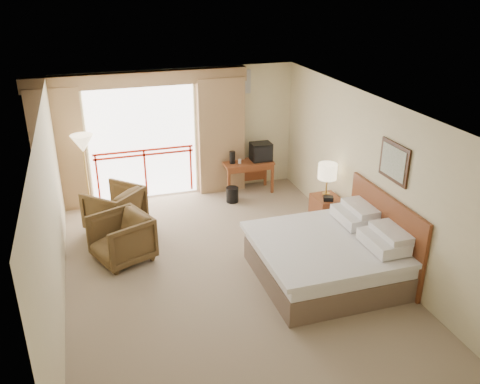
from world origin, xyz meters
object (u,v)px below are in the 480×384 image
object	(u,v)px
table_lamp	(327,172)
side_table	(107,226)
armchair_far	(117,228)
armchair_near	(124,259)
nightstand	(326,213)
floor_lamp	(83,147)
tv	(261,152)
desk	(247,168)
wastebasket	(232,195)
bed	(329,257)

from	to	relation	value
table_lamp	side_table	xyz separation A→B (m)	(-3.96, 0.57, -0.76)
armchair_far	armchair_near	size ratio (longest dim) A/B	1.02
nightstand	floor_lamp	bearing A→B (deg)	153.60
armchair_far	tv	bearing A→B (deg)	150.29
table_lamp	armchair_far	world-z (taller)	table_lamp
desk	tv	size ratio (longest dim) A/B	2.46
nightstand	side_table	size ratio (longest dim) A/B	1.22
desk	armchair_far	distance (m)	3.13
armchair_far	floor_lamp	distance (m)	1.67
nightstand	armchair_near	distance (m)	3.78
nightstand	table_lamp	xyz separation A→B (m)	(0.00, 0.05, 0.80)
armchair_near	floor_lamp	world-z (taller)	floor_lamp
armchair_far	side_table	bearing A→B (deg)	27.16
armchair_near	desk	bearing A→B (deg)	103.90
desk	side_table	world-z (taller)	desk
side_table	desk	bearing A→B (deg)	26.42
side_table	nightstand	bearing A→B (deg)	-8.84
armchair_far	floor_lamp	bearing A→B (deg)	-104.80
nightstand	table_lamp	world-z (taller)	table_lamp
table_lamp	armchair_far	bearing A→B (deg)	163.11
table_lamp	wastebasket	world-z (taller)	table_lamp
nightstand	armchair_far	size ratio (longest dim) A/B	0.72
table_lamp	floor_lamp	world-z (taller)	floor_lamp
tv	side_table	xyz separation A→B (m)	(-3.41, -1.49, -0.53)
table_lamp	desk	xyz separation A→B (m)	(-0.85, 2.11, -0.58)
wastebasket	side_table	world-z (taller)	side_table
nightstand	floor_lamp	size ratio (longest dim) A/B	0.39
wastebasket	floor_lamp	xyz separation A→B (m)	(-2.88, 0.24, 1.27)
table_lamp	side_table	bearing A→B (deg)	171.87
bed	table_lamp	xyz separation A→B (m)	(0.72, 1.59, 0.75)
tv	wastebasket	world-z (taller)	tv
floor_lamp	nightstand	bearing A→B (deg)	-24.58
tv	wastebasket	distance (m)	1.15
bed	nightstand	bearing A→B (deg)	65.10
nightstand	tv	world-z (taller)	tv
armchair_near	side_table	world-z (taller)	side_table
table_lamp	armchair_near	bearing A→B (deg)	-179.06
bed	tv	distance (m)	3.69
nightstand	armchair_far	distance (m)	3.98
tv	floor_lamp	bearing A→B (deg)	169.58
floor_lamp	tv	bearing A→B (deg)	2.87
floor_lamp	armchair_far	bearing A→B (deg)	-59.34
bed	nightstand	distance (m)	1.70
bed	tv	xyz separation A→B (m)	(0.17, 3.65, 0.52)
wastebasket	armchair_far	bearing A→B (deg)	-168.62
armchair_near	nightstand	bearing A→B (deg)	67.39
armchair_far	side_table	xyz separation A→B (m)	(-0.18, -0.58, 0.37)
wastebasket	armchair_far	distance (m)	2.50
nightstand	floor_lamp	distance (m)	4.76
table_lamp	tv	distance (m)	2.14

